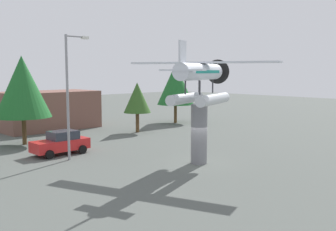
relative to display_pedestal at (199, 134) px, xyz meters
name	(u,v)px	position (x,y,z in m)	size (l,w,h in m)	color
ground_plane	(199,163)	(0.00, 0.00, -2.01)	(140.00, 140.00, 0.00)	#515651
display_pedestal	(199,134)	(0.00, 0.00, 0.00)	(1.10, 1.10, 4.02)	slate
floatplane_monument	(200,79)	(0.12, 0.04, 3.68)	(7.20, 10.16, 4.00)	silver
car_mid_red	(61,143)	(-5.24, 9.11, -1.13)	(4.20, 2.02, 1.76)	red
streetlight_primary	(70,89)	(-5.61, 7.01, 2.99)	(1.84, 0.28, 8.70)	gray
storefront_building	(48,110)	(0.41, 22.00, 0.02)	(10.01, 5.48, 4.06)	brown
tree_east	(22,87)	(-5.48, 14.89, 2.90)	(4.66, 4.66, 7.51)	brown
tree_center_back	(137,98)	(5.76, 13.43, 1.52)	(2.76, 2.76, 5.09)	brown
tree_far_east	(176,84)	(13.85, 15.99, 2.65)	(4.40, 4.40, 7.11)	brown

